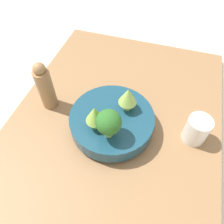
% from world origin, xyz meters
% --- Properties ---
extents(ground_plane, '(6.00, 6.00, 0.00)m').
position_xyz_m(ground_plane, '(0.00, 0.00, 0.00)').
color(ground_plane, silver).
extents(table, '(0.92, 0.67, 0.03)m').
position_xyz_m(table, '(0.00, 0.00, 0.02)').
color(table, olive).
rests_on(table, ground_plane).
extents(bowl, '(0.25, 0.25, 0.06)m').
position_xyz_m(bowl, '(0.03, 0.00, 0.07)').
color(bowl, navy).
rests_on(bowl, table).
extents(romanesco_piece_far, '(0.05, 0.05, 0.08)m').
position_xyz_m(romanesco_piece_far, '(-0.02, 0.03, 0.14)').
color(romanesco_piece_far, '#7AB256').
rests_on(romanesco_piece_far, bowl).
extents(broccoli_floret_right, '(0.07, 0.07, 0.09)m').
position_xyz_m(broccoli_floret_right, '(0.09, 0.01, 0.15)').
color(broccoli_floret_right, '#7AB256').
rests_on(broccoli_floret_right, bowl).
extents(romanesco_piece_near, '(0.05, 0.05, 0.08)m').
position_xyz_m(romanesco_piece_near, '(0.07, -0.03, 0.14)').
color(romanesco_piece_near, '#6BA34C').
rests_on(romanesco_piece_near, bowl).
extents(cup, '(0.07, 0.07, 0.09)m').
position_xyz_m(cup, '(-0.01, 0.25, 0.08)').
color(cup, silver).
rests_on(cup, table).
extents(pepper_mill, '(0.05, 0.05, 0.18)m').
position_xyz_m(pepper_mill, '(-0.01, -0.23, 0.12)').
color(pepper_mill, '#997047').
rests_on(pepper_mill, table).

